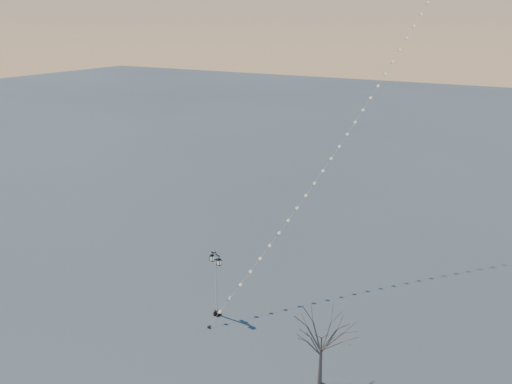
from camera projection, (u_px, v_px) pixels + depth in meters
The scene contains 4 objects.
ground at pixel (205, 330), 33.92m from camera, with size 300.00×300.00×0.00m, color #494949.
street_lamp at pixel (216, 280), 34.81m from camera, with size 1.18×0.72×4.86m.
bare_tree at pixel (322, 340), 28.05m from camera, with size 2.49×2.49×4.13m.
kite_train at pixel (380, 61), 40.65m from camera, with size 11.10×35.16×33.23m.
Camera 1 is at (17.24, -23.75, 19.62)m, focal length 35.75 mm.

